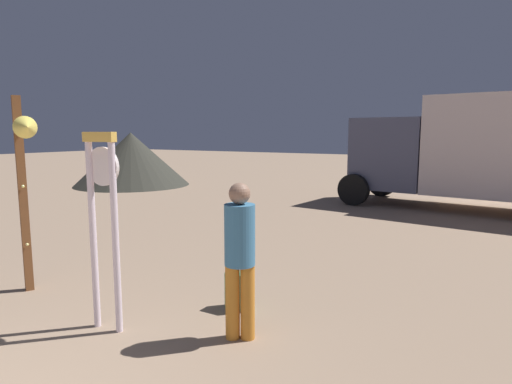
{
  "coord_description": "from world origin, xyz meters",
  "views": [
    {
      "loc": [
        2.98,
        -0.4,
        2.07
      ],
      "look_at": [
        -0.23,
        5.05,
        1.2
      ],
      "focal_mm": 30.26,
      "sensor_mm": 36.0,
      "label": 1
    }
  ],
  "objects_px": {
    "box_truck_near": "(489,149)",
    "dome_tent": "(132,159)",
    "arrow_sign": "(24,168)",
    "backpack": "(238,291)",
    "person_near_clock": "(240,253)",
    "standing_clock": "(103,212)"
  },
  "relations": [
    {
      "from": "box_truck_near",
      "to": "dome_tent",
      "type": "height_order",
      "value": "box_truck_near"
    },
    {
      "from": "arrow_sign",
      "to": "person_near_clock",
      "type": "distance_m",
      "value": 2.99
    },
    {
      "from": "standing_clock",
      "to": "person_near_clock",
      "type": "relative_size",
      "value": 1.31
    },
    {
      "from": "arrow_sign",
      "to": "backpack",
      "type": "relative_size",
      "value": 5.8
    },
    {
      "from": "standing_clock",
      "to": "box_truck_near",
      "type": "height_order",
      "value": "box_truck_near"
    },
    {
      "from": "box_truck_near",
      "to": "dome_tent",
      "type": "xyz_separation_m",
      "value": [
        -12.44,
        -0.6,
        -0.6
      ]
    },
    {
      "from": "person_near_clock",
      "to": "standing_clock",
      "type": "bearing_deg",
      "value": -158.36
    },
    {
      "from": "person_near_clock",
      "to": "dome_tent",
      "type": "distance_m",
      "value": 13.81
    },
    {
      "from": "box_truck_near",
      "to": "dome_tent",
      "type": "distance_m",
      "value": 12.47
    },
    {
      "from": "arrow_sign",
      "to": "box_truck_near",
      "type": "distance_m",
      "value": 10.77
    },
    {
      "from": "arrow_sign",
      "to": "box_truck_near",
      "type": "bearing_deg",
      "value": 64.64
    },
    {
      "from": "backpack",
      "to": "dome_tent",
      "type": "bearing_deg",
      "value": 141.72
    },
    {
      "from": "arrow_sign",
      "to": "box_truck_near",
      "type": "height_order",
      "value": "box_truck_near"
    },
    {
      "from": "box_truck_near",
      "to": "dome_tent",
      "type": "bearing_deg",
      "value": -177.26
    },
    {
      "from": "backpack",
      "to": "dome_tent",
      "type": "xyz_separation_m",
      "value": [
        -10.27,
        8.1,
        0.83
      ]
    },
    {
      "from": "standing_clock",
      "to": "backpack",
      "type": "relative_size",
      "value": 4.76
    },
    {
      "from": "backpack",
      "to": "box_truck_near",
      "type": "xyz_separation_m",
      "value": [
        2.18,
        8.7,
        1.43
      ]
    },
    {
      "from": "arrow_sign",
      "to": "backpack",
      "type": "bearing_deg",
      "value": 22.96
    },
    {
      "from": "person_near_clock",
      "to": "dome_tent",
      "type": "xyz_separation_m",
      "value": [
        -10.7,
        8.73,
        0.16
      ]
    },
    {
      "from": "person_near_clock",
      "to": "dome_tent",
      "type": "height_order",
      "value": "dome_tent"
    },
    {
      "from": "arrow_sign",
      "to": "person_near_clock",
      "type": "height_order",
      "value": "arrow_sign"
    },
    {
      "from": "standing_clock",
      "to": "dome_tent",
      "type": "relative_size",
      "value": 0.46
    }
  ]
}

